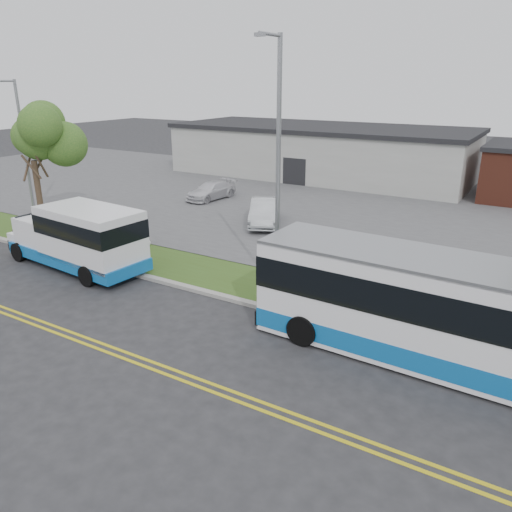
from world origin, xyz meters
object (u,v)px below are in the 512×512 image
Objects in this scene: parked_car_b at (211,191)px; transit_bus at (450,315)px; shuttle_bus at (81,236)px; tree_west at (31,139)px; streetlight_far at (23,143)px; pedestrian at (138,229)px; streetlight_near at (277,162)px; parked_car_a at (265,212)px.

transit_bus is at bearing -30.71° from parked_car_b.
shuttle_bus is at bearing -177.94° from transit_bus.
parked_car_b is at bearing 73.66° from tree_west.
pedestrian is at bearing -7.74° from streetlight_far.
parked_car_a is at bearing 122.79° from streetlight_near.
streetlight_far is 12.23m from parked_car_b.
tree_west is 22.37m from transit_bus.
parked_car_b is at bearing 124.04° from parked_car_a.
shuttle_bus is (10.35, -4.89, -2.92)m from streetlight_far.
streetlight_far is 11.06m from pedestrian.
streetlight_far is 1.03× the size of shuttle_bus.
parked_car_b is (-3.11, 10.47, -0.33)m from pedestrian.
pedestrian is (6.42, 0.80, -4.09)m from tree_west.
parked_car_b is (-11.70, 11.74, -4.54)m from streetlight_near.
streetlight_near is at bearing -1.80° from tree_west.
streetlight_near is 0.80× the size of transit_bus.
parked_car_b is at bearing 145.13° from transit_bus.
tree_west reaches higher than pedestrian.
streetlight_far is 4.30× the size of pedestrian.
streetlight_near is at bearing -39.17° from parked_car_b.
streetlight_far reaches higher than parked_car_a.
parked_car_b is at bearing 134.89° from streetlight_near.
pedestrian is (10.42, -1.42, -3.45)m from streetlight_far.
transit_bus reaches higher than parked_car_a.
streetlight_near is at bearing -83.63° from parked_car_a.
tree_west reaches higher than parked_car_b.
streetlight_far reaches higher than pedestrian.
tree_west is 1.52× the size of parked_car_a.
parked_car_a is at bearing 37.70° from tree_west.
transit_bus is at bearing 4.99° from shuttle_bus.
streetlight_far is at bearing 171.27° from transit_bus.
tree_west reaches higher than shuttle_bus.
tree_west reaches higher than transit_bus.
shuttle_bus is 14.30m from parked_car_b.
parked_car_a is (-5.19, 8.05, -4.39)m from streetlight_near.
transit_bus reaches higher than parked_car_b.
transit_bus is 2.88× the size of parked_car_b.
shuttle_bus reaches higher than parked_car_a.
tree_west is 4.62m from streetlight_far.
streetlight_near reaches higher than streetlight_far.
tree_west is at bearing -168.72° from parked_car_a.
transit_bus is at bearing -17.04° from streetlight_near.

